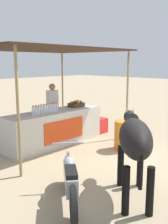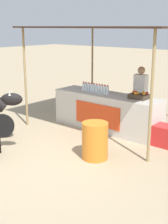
# 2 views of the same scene
# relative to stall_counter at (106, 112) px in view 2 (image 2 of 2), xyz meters

# --- Properties ---
(ground_plane) EXTENTS (60.00, 60.00, 0.00)m
(ground_plane) POSITION_rel_stall_counter_xyz_m (0.00, -2.20, -0.48)
(ground_plane) COLOR tan
(stall_counter) EXTENTS (3.00, 0.82, 0.96)m
(stall_counter) POSITION_rel_stall_counter_xyz_m (0.00, 0.00, 0.00)
(stall_counter) COLOR beige
(stall_counter) RESTS_ON ground
(stall_awning) EXTENTS (4.20, 3.20, 2.67)m
(stall_awning) POSITION_rel_stall_counter_xyz_m (0.00, 0.30, 2.08)
(stall_awning) COLOR #382319
(stall_awning) RESTS_ON ground
(water_bottle_row) EXTENTS (0.88, 0.07, 0.25)m
(water_bottle_row) POSITION_rel_stall_counter_xyz_m (-0.35, -0.05, 0.59)
(water_bottle_row) COLOR silver
(water_bottle_row) RESTS_ON stall_counter
(fruit_crate) EXTENTS (0.44, 0.32, 0.18)m
(fruit_crate) POSITION_rel_stall_counter_xyz_m (0.92, 0.06, 0.56)
(fruit_crate) COLOR #3F3326
(fruit_crate) RESTS_ON stall_counter
(vendor_behind_counter) EXTENTS (0.34, 0.22, 1.65)m
(vendor_behind_counter) POSITION_rel_stall_counter_xyz_m (0.56, 0.75, 0.37)
(vendor_behind_counter) COLOR #383842
(vendor_behind_counter) RESTS_ON ground
(cooler_box) EXTENTS (0.60, 0.44, 0.48)m
(cooler_box) POSITION_rel_stall_counter_xyz_m (1.74, -0.10, -0.24)
(cooler_box) COLOR red
(cooler_box) RESTS_ON ground
(water_barrel) EXTENTS (0.54, 0.54, 0.78)m
(water_barrel) POSITION_rel_stall_counter_xyz_m (0.96, -1.71, -0.09)
(water_barrel) COLOR orange
(water_barrel) RESTS_ON ground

